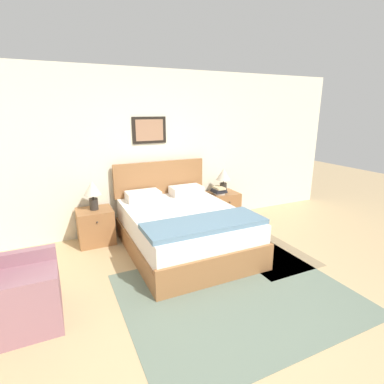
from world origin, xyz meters
TOP-DOWN VIEW (x-y plane):
  - ground_plane at (0.00, 0.00)m, footprint 16.00×16.00m
  - wall_back at (-0.00, 2.73)m, footprint 7.45×0.09m
  - area_rug_main at (0.21, 0.38)m, footprint 2.45×1.99m
  - area_rug_bedside at (1.17, 1.05)m, footprint 0.92×1.31m
  - bed at (0.13, 1.65)m, footprint 1.55×2.03m
  - armchair at (-1.92, 0.90)m, footprint 0.66×0.77m
  - nightstand_near_window at (-0.99, 2.42)m, footprint 0.51×0.48m
  - nightstand_by_door at (1.25, 2.42)m, footprint 0.51×0.48m
  - table_lamp_near_window at (-0.99, 2.44)m, footprint 0.26×0.26m
  - table_lamp_by_door at (1.25, 2.44)m, footprint 0.26×0.26m
  - book_thick_bottom at (1.13, 2.38)m, footprint 0.18×0.23m
  - book_hardcover_middle at (1.13, 2.38)m, footprint 0.22×0.24m
  - book_novel_upper at (1.13, 2.38)m, footprint 0.23×0.22m
  - book_slim_near_top at (1.13, 2.38)m, footprint 0.15×0.24m

SIDE VIEW (x-z plane):
  - ground_plane at x=0.00m, z-range 0.00..0.00m
  - area_rug_main at x=0.21m, z-range 0.00..0.01m
  - area_rug_bedside at x=1.17m, z-range 0.00..0.01m
  - nightstand_near_window at x=-0.99m, z-range 0.00..0.53m
  - nightstand_by_door at x=1.25m, z-range 0.00..0.53m
  - armchair at x=-1.92m, z-range -0.15..0.78m
  - bed at x=0.13m, z-range -0.25..0.90m
  - book_thick_bottom at x=1.13m, z-range 0.53..0.56m
  - book_hardcover_middle at x=1.13m, z-range 0.56..0.59m
  - book_novel_upper at x=1.13m, z-range 0.59..0.62m
  - book_slim_near_top at x=1.13m, z-range 0.62..0.66m
  - table_lamp_near_window at x=-0.99m, z-range 0.60..1.04m
  - table_lamp_by_door at x=1.25m, z-range 0.60..1.04m
  - wall_back at x=0.00m, z-range 0.00..2.60m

